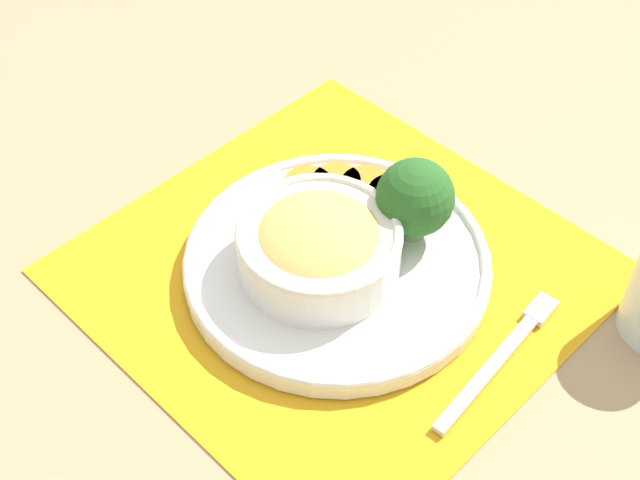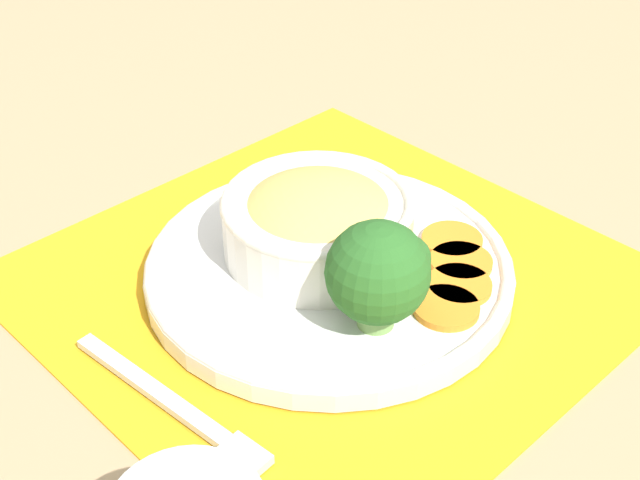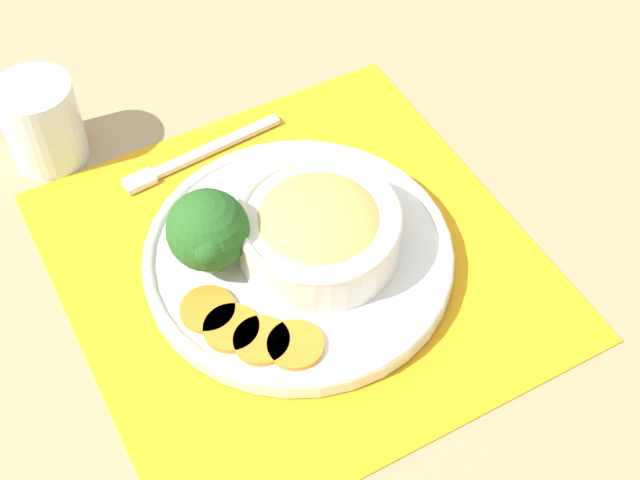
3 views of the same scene
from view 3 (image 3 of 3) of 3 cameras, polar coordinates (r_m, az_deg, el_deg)
The scene contains 11 objects.
ground_plane at distance 0.85m, azimuth -1.36°, elevation -1.59°, with size 4.00×4.00×0.00m, color tan.
placemat at distance 0.85m, azimuth -1.36°, elevation -1.51°, with size 0.45×0.44×0.00m.
plate at distance 0.84m, azimuth -1.38°, elevation -0.96°, with size 0.29×0.29×0.02m.
bowl at distance 0.82m, azimuth -0.09°, elevation 0.75°, with size 0.15×0.15×0.06m.
broccoli_floret at distance 0.80m, azimuth -7.20°, elevation 0.58°, with size 0.08×0.08×0.08m.
carrot_slice_near at distance 0.80m, azimuth -7.20°, elevation -4.43°, with size 0.05×0.05×0.01m.
carrot_slice_middle at distance 0.79m, azimuth -5.70°, elevation -5.64°, with size 0.05×0.05×0.01m.
carrot_slice_far at distance 0.78m, azimuth -3.76°, elevation -6.43°, with size 0.05×0.05×0.01m.
carrot_slice_extra at distance 0.78m, azimuth -1.58°, elevation -6.73°, with size 0.05×0.05×0.01m.
water_glass at distance 0.96m, azimuth -17.29°, elevation 6.99°, with size 0.08×0.08×0.09m.
fork at distance 0.95m, azimuth -8.45°, elevation 5.14°, with size 0.03×0.18×0.01m.
Camera 3 is at (-0.45, 0.25, 0.68)m, focal length 50.00 mm.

